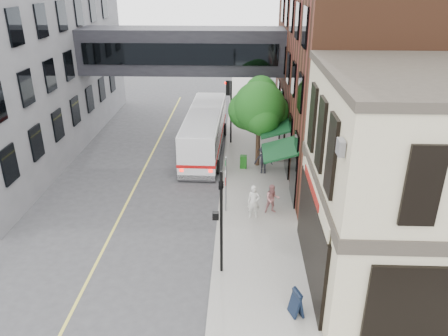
# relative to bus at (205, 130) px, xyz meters

# --- Properties ---
(ground) EXTENTS (120.00, 120.00, 0.00)m
(ground) POSITION_rel_bus_xyz_m (1.37, -15.67, -1.57)
(ground) COLOR #38383A
(ground) RESTS_ON ground
(sidewalk_main) EXTENTS (4.00, 60.00, 0.15)m
(sidewalk_main) POSITION_rel_bus_xyz_m (3.37, -1.67, -1.49)
(sidewalk_main) COLOR gray
(sidewalk_main) RESTS_ON ground
(brick_building) EXTENTS (13.76, 18.00, 14.00)m
(brick_building) POSITION_rel_bus_xyz_m (11.35, -0.67, 5.42)
(brick_building) COLOR #4A2717
(brick_building) RESTS_ON ground
(skyway_bridge) EXTENTS (14.00, 3.18, 3.00)m
(skyway_bridge) POSITION_rel_bus_xyz_m (-1.63, 2.33, 4.93)
(skyway_bridge) COLOR black
(skyway_bridge) RESTS_ON ground
(traffic_signal_near) EXTENTS (0.44, 0.22, 4.60)m
(traffic_signal_near) POSITION_rel_bus_xyz_m (1.74, -13.67, 1.42)
(traffic_signal_near) COLOR black
(traffic_signal_near) RESTS_ON sidewalk_main
(traffic_signal_far) EXTENTS (0.53, 0.28, 4.50)m
(traffic_signal_far) POSITION_rel_bus_xyz_m (1.63, 1.33, 1.77)
(traffic_signal_far) COLOR black
(traffic_signal_far) RESTS_ON sidewalk_main
(street_sign_pole) EXTENTS (0.08, 0.75, 3.00)m
(street_sign_pole) POSITION_rel_bus_xyz_m (1.76, -8.67, 0.37)
(street_sign_pole) COLOR gray
(street_sign_pole) RESTS_ON sidewalk_main
(street_tree) EXTENTS (3.80, 3.20, 5.60)m
(street_tree) POSITION_rel_bus_xyz_m (3.57, -2.45, 2.34)
(street_tree) COLOR #382619
(street_tree) RESTS_ON sidewalk_main
(lane_marking) EXTENTS (0.12, 40.00, 0.01)m
(lane_marking) POSITION_rel_bus_xyz_m (-3.63, -5.67, -1.56)
(lane_marking) COLOR #D8CC4C
(lane_marking) RESTS_ON ground
(bus) EXTENTS (2.70, 10.44, 2.80)m
(bus) POSITION_rel_bus_xyz_m (0.00, 0.00, 0.00)
(bus) COLOR white
(bus) RESTS_ON ground
(pedestrian_a) EXTENTS (0.65, 0.44, 1.72)m
(pedestrian_a) POSITION_rel_bus_xyz_m (3.18, -9.26, -0.56)
(pedestrian_a) COLOR silver
(pedestrian_a) RESTS_ON sidewalk_main
(pedestrian_b) EXTENTS (0.82, 0.67, 1.55)m
(pedestrian_b) POSITION_rel_bus_xyz_m (4.13, -8.75, -0.64)
(pedestrian_b) COLOR tan
(pedestrian_b) RESTS_ON sidewalk_main
(pedestrian_c) EXTENTS (1.15, 0.69, 1.74)m
(pedestrian_c) POSITION_rel_bus_xyz_m (3.89, -3.89, -0.55)
(pedestrian_c) COLOR black
(pedestrian_c) RESTS_ON sidewalk_main
(newspaper_box) EXTENTS (0.44, 0.39, 0.83)m
(newspaper_box) POSITION_rel_bus_xyz_m (2.68, -3.18, -1.00)
(newspaper_box) COLOR #175C15
(newspaper_box) RESTS_ON sidewalk_main
(sandwich_board) EXTENTS (0.55, 0.66, 1.02)m
(sandwich_board) POSITION_rel_bus_xyz_m (4.56, -16.09, -0.91)
(sandwich_board) COLOR black
(sandwich_board) RESTS_ON sidewalk_main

